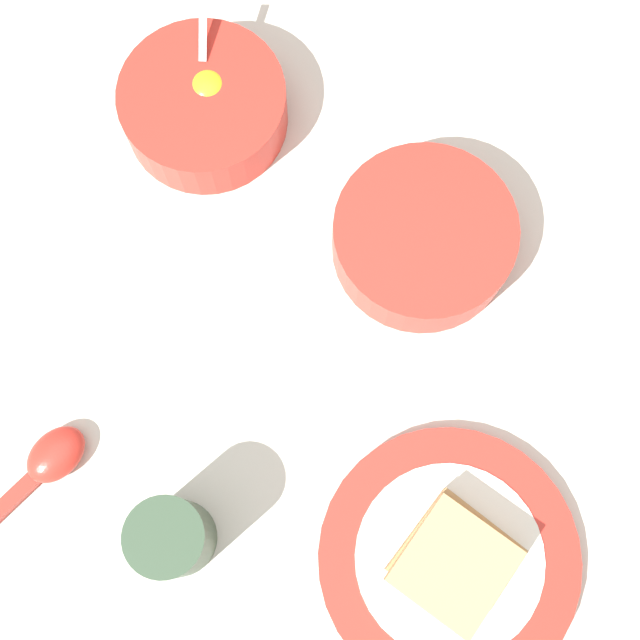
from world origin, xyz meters
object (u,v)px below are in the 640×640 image
Objects in this scene: congee_bowl at (423,237)px; drinking_cup at (174,538)px; soup_spoon at (46,465)px; toast_plate at (449,559)px; toast_sandwich at (455,563)px; egg_bowl at (204,106)px.

congee_bowl is 0.34m from drinking_cup.
soup_spoon is at bearing 33.81° from congee_bowl.
toast_sandwich is at bearing 117.11° from toast_plate.
toast_sandwich and congee_bowl have the same top height.
toast_plate is 1.35× the size of congee_bowl.
egg_bowl is at bearing -88.91° from drinking_cup.
egg_bowl is 0.47m from toast_sandwich.
soup_spoon is at bearing -10.76° from toast_sandwich.
toast_plate is 0.28m from congee_bowl.
egg_bowl is 1.85× the size of drinking_cup.
congee_bowl is at bearing 149.50° from egg_bowl.
congee_bowl is 1.90× the size of drinking_cup.
toast_plate is 2.56× the size of drinking_cup.
drinking_cup is (-0.01, 0.39, 0.02)m from egg_bowl.
soup_spoon is at bearing -10.38° from toast_plate.
soup_spoon is 0.14m from drinking_cup.
drinking_cup is (0.20, 0.27, 0.02)m from congee_bowl.
soup_spoon is at bearing 71.32° from egg_bowl.
congee_bowl is at bearing -84.13° from toast_sandwich.
toast_sandwich is (-0.24, 0.40, 0.01)m from egg_bowl.
soup_spoon is 1.40× the size of drinking_cup.
egg_bowl is 0.24m from congee_bowl.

